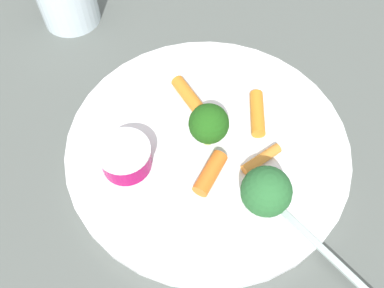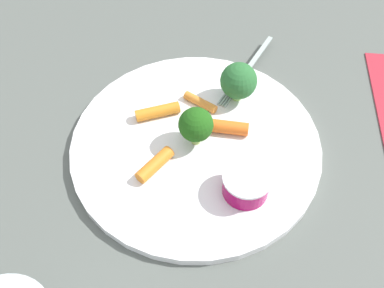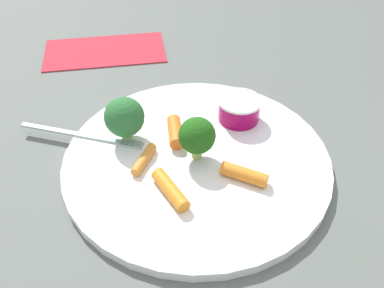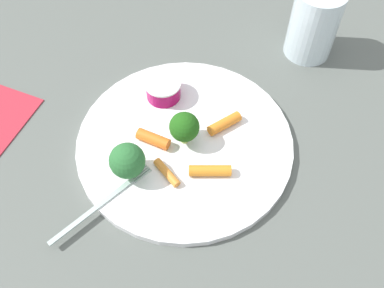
{
  "view_description": "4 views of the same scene",
  "coord_description": "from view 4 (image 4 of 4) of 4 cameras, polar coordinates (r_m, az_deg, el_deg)",
  "views": [
    {
      "loc": [
        0.08,
        -0.21,
        0.37
      ],
      "look_at": [
        -0.01,
        -0.02,
        0.02
      ],
      "focal_mm": 36.07,
      "sensor_mm": 36.0,
      "label": 1
    },
    {
      "loc": [
        -0.32,
        -0.03,
        0.44
      ],
      "look_at": [
        -0.01,
        0.0,
        0.02
      ],
      "focal_mm": 40.38,
      "sensor_mm": 36.0,
      "label": 2
    },
    {
      "loc": [
        0.06,
        0.36,
        0.35
      ],
      "look_at": [
        0.0,
        -0.01,
        0.03
      ],
      "focal_mm": 40.19,
      "sensor_mm": 36.0,
      "label": 3
    },
    {
      "loc": [
        0.32,
        0.15,
        0.52
      ],
      "look_at": [
        0.01,
        0.02,
        0.03
      ],
      "focal_mm": 40.59,
      "sensor_mm": 36.0,
      "label": 4
    }
  ],
  "objects": [
    {
      "name": "broccoli_floret_1",
      "position": [
        0.57,
        -8.5,
        -2.2
      ],
      "size": [
        0.05,
        0.05,
        0.06
      ],
      "color": "#8FC662",
      "rests_on": "plate"
    },
    {
      "name": "fork",
      "position": [
        0.58,
        -11.56,
        -7.5
      ],
      "size": [
        0.15,
        0.07,
        0.0
      ],
      "color": "#ABBEB9",
      "rests_on": "plate"
    },
    {
      "name": "ground_plane",
      "position": [
        0.63,
        -0.95,
        -0.15
      ],
      "size": [
        2.4,
        2.4,
        0.0
      ],
      "primitive_type": "plane",
      "color": "#565C57"
    },
    {
      "name": "drinking_glass",
      "position": [
        0.75,
        15.73,
        15.03
      ],
      "size": [
        0.08,
        0.08,
        0.12
      ],
      "primitive_type": "cylinder",
      "color": "silver",
      "rests_on": "ground_plane"
    },
    {
      "name": "carrot_stick_0",
      "position": [
        0.59,
        2.38,
        -3.52
      ],
      "size": [
        0.04,
        0.06,
        0.02
      ],
      "primitive_type": "cylinder",
      "rotation": [
        1.57,
        0.0,
        3.54
      ],
      "color": "orange",
      "rests_on": "plate"
    },
    {
      "name": "carrot_stick_2",
      "position": [
        0.63,
        4.28,
        2.7
      ],
      "size": [
        0.05,
        0.04,
        0.02
      ],
      "primitive_type": "cylinder",
      "rotation": [
        1.57,
        0.0,
        0.98
      ],
      "color": "orange",
      "rests_on": "plate"
    },
    {
      "name": "carrot_stick_1",
      "position": [
        0.62,
        -5.12,
        0.66
      ],
      "size": [
        0.02,
        0.05,
        0.02
      ],
      "primitive_type": "cylinder",
      "rotation": [
        1.57,
        0.0,
        6.23
      ],
      "color": "orange",
      "rests_on": "plate"
    },
    {
      "name": "sauce_cup",
      "position": [
        0.66,
        -3.8,
        7.21
      ],
      "size": [
        0.05,
        0.05,
        0.03
      ],
      "color": "#940547",
      "rests_on": "plate"
    },
    {
      "name": "broccoli_floret_0",
      "position": [
        0.59,
        -0.9,
        2.13
      ],
      "size": [
        0.04,
        0.04,
        0.05
      ],
      "color": "#99B75E",
      "rests_on": "plate"
    },
    {
      "name": "plate",
      "position": [
        0.63,
        -0.96,
        0.16
      ],
      "size": [
        0.31,
        0.31,
        0.01
      ],
      "primitive_type": "cylinder",
      "color": "white",
      "rests_on": "ground_plane"
    },
    {
      "name": "carrot_stick_3",
      "position": [
        0.59,
        -2.89,
        -3.93
      ],
      "size": [
        0.03,
        0.05,
        0.01
      ],
      "primitive_type": "cylinder",
      "rotation": [
        1.57,
        0.0,
        2.63
      ],
      "color": "orange",
      "rests_on": "plate"
    }
  ]
}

